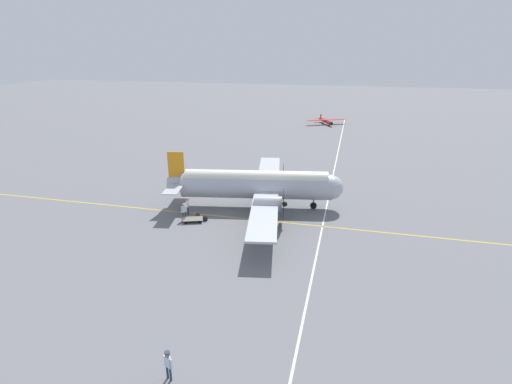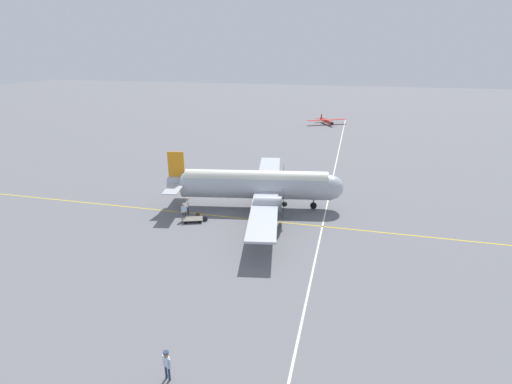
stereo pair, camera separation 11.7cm
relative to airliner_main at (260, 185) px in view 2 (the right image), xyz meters
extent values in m
plane|color=slate|center=(-0.44, -0.08, -2.59)|extent=(300.00, 300.00, 0.00)
cube|color=gold|center=(-0.44, -3.32, -2.59)|extent=(120.00, 0.16, 0.01)
cube|color=silver|center=(6.97, -0.08, -2.59)|extent=(0.16, 120.00, 0.01)
cylinder|color=#ADB2BC|center=(-0.44, -0.08, -0.15)|extent=(16.01, 5.40, 2.69)
cylinder|color=silver|center=(-0.44, -0.08, 0.59)|extent=(15.11, 4.47, 1.89)
sphere|color=#ADB2BC|center=(7.33, 1.30, -0.15)|extent=(2.56, 2.56, 2.56)
cylinder|color=#ADB2BC|center=(-8.21, -1.45, -0.01)|extent=(3.29, 2.00, 1.48)
cube|color=orange|center=(-8.78, -1.55, 1.87)|extent=(1.73, 0.44, 3.10)
cube|color=#ADB2BC|center=(-8.59, -1.52, 0.12)|extent=(2.90, 8.12, 0.10)
cube|color=#ADB2BC|center=(0.70, 0.12, -0.48)|extent=(6.80, 24.97, 0.20)
cylinder|color=#ADB2BC|center=(0.22, 4.34, -0.46)|extent=(2.91, 1.93, 1.48)
cylinder|color=black|center=(1.68, 4.60, -0.46)|extent=(0.58, 3.07, 3.11)
sphere|color=black|center=(1.82, 4.62, -0.46)|extent=(0.52, 0.52, 0.52)
cylinder|color=#ADB2BC|center=(1.70, -4.00, -0.46)|extent=(2.91, 1.93, 1.48)
cylinder|color=black|center=(3.16, -3.74, -0.46)|extent=(0.58, 3.07, 3.11)
sphere|color=black|center=(3.29, -3.72, -0.46)|extent=(0.52, 0.52, 0.52)
cylinder|color=#4C4C51|center=(-0.04, 4.29, -1.55)|extent=(0.18, 0.18, 0.99)
cylinder|color=black|center=(-0.04, 4.29, -2.04)|extent=(1.14, 0.49, 1.10)
cylinder|color=#4C4C51|center=(1.43, -4.05, -1.55)|extent=(0.18, 0.18, 0.99)
cylinder|color=black|center=(1.43, -4.05, -2.04)|extent=(1.14, 0.49, 1.10)
cylinder|color=#4C4C51|center=(5.62, 0.99, -1.80)|extent=(0.14, 0.14, 0.88)
cylinder|color=black|center=(5.62, 0.99, -2.24)|extent=(0.72, 0.30, 0.70)
cylinder|color=navy|center=(0.71, -24.19, -2.18)|extent=(0.12, 0.12, 0.84)
cylinder|color=navy|center=(0.94, -24.29, -2.18)|extent=(0.12, 0.12, 0.84)
cube|color=silver|center=(0.83, -24.24, -1.44)|extent=(0.44, 0.34, 0.63)
sphere|color=#8C6647|center=(0.83, -24.24, -0.99)|extent=(0.28, 0.28, 0.28)
cylinder|color=silver|center=(0.60, -24.14, -1.48)|extent=(0.10, 0.10, 0.60)
cylinder|color=silver|center=(1.05, -24.34, -1.48)|extent=(0.10, 0.10, 0.60)
cube|color=maroon|center=(0.87, -24.15, -1.37)|extent=(0.05, 0.03, 0.40)
cylinder|color=navy|center=(0.83, -24.24, -0.87)|extent=(0.39, 0.39, 0.07)
cylinder|color=#2D2D33|center=(-6.84, -3.51, -2.14)|extent=(0.13, 0.13, 0.90)
cylinder|color=#2D2D33|center=(-6.75, -3.76, -2.14)|extent=(0.13, 0.13, 0.90)
cube|color=white|center=(-6.80, -3.64, -1.36)|extent=(0.33, 0.47, 0.67)
sphere|color=tan|center=(-6.80, -3.64, -0.87)|extent=(0.30, 0.30, 0.30)
cylinder|color=white|center=(-6.88, -3.38, -1.39)|extent=(0.10, 0.10, 0.64)
cylinder|color=white|center=(-6.71, -3.89, -1.39)|extent=(0.10, 0.10, 0.64)
cylinder|color=#2D2D33|center=(-6.67, -5.15, -2.16)|extent=(0.13, 0.13, 0.86)
cylinder|color=#2D2D33|center=(-6.51, -4.95, -2.16)|extent=(0.13, 0.13, 0.86)
cube|color=silver|center=(-6.59, -5.05, -1.41)|extent=(0.41, 0.45, 0.65)
sphere|color=tan|center=(-6.59, -5.05, -0.94)|extent=(0.29, 0.29, 0.29)
cylinder|color=silver|center=(-6.75, -5.25, -1.44)|extent=(0.10, 0.10, 0.62)
cylinder|color=silver|center=(-6.43, -4.85, -1.44)|extent=(0.10, 0.10, 0.62)
cube|color=#47331E|center=(-5.53, -4.19, -2.32)|extent=(0.36, 0.16, 0.55)
cube|color=#312315|center=(-5.53, -4.19, -2.02)|extent=(0.13, 0.11, 0.02)
cube|color=#232328|center=(-4.51, -4.73, -2.36)|extent=(0.43, 0.19, 0.46)
cube|color=black|center=(-4.51, -4.73, -2.10)|extent=(0.15, 0.13, 0.02)
cube|color=#6B665B|center=(-5.61, -5.25, -2.29)|extent=(2.19, 1.75, 0.04)
cube|color=#6B665B|center=(-6.48, -5.57, -2.05)|extent=(0.45, 1.09, 0.04)
cylinder|color=#6B665B|center=(-6.67, -5.06, -2.16)|extent=(0.04, 0.04, 0.22)
cylinder|color=#6B665B|center=(-6.28, -6.08, -2.16)|extent=(0.04, 0.04, 0.22)
cylinder|color=black|center=(-5.10, -4.56, -2.45)|extent=(0.28, 0.16, 0.28)
cylinder|color=black|center=(-4.78, -5.42, -2.45)|extent=(0.28, 0.16, 0.28)
cylinder|color=black|center=(-6.45, -5.07, -2.45)|extent=(0.28, 0.16, 0.28)
cylinder|color=black|center=(-6.13, -5.93, -2.45)|extent=(0.28, 0.16, 0.28)
cylinder|color=#B2231E|center=(3.00, 51.74, -1.88)|extent=(3.47, 5.67, 0.74)
sphere|color=black|center=(4.47, 48.95, -1.88)|extent=(0.66, 0.66, 0.66)
cube|color=#B2231E|center=(3.16, 51.44, -1.54)|extent=(8.43, 5.05, 0.08)
cube|color=#B2231E|center=(1.62, 54.34, -1.29)|extent=(0.30, 0.50, 0.96)
cube|color=#B2231E|center=(1.62, 54.34, -1.77)|extent=(2.82, 1.79, 0.04)
cylinder|color=black|center=(4.00, 49.84, -2.45)|extent=(0.20, 0.28, 0.28)
cylinder|color=#4C4C51|center=(4.00, 49.84, -2.35)|extent=(0.06, 0.06, 0.21)
cylinder|color=black|center=(3.44, 52.35, -2.45)|extent=(0.20, 0.28, 0.28)
cylinder|color=#4C4C51|center=(3.44, 52.35, -2.35)|extent=(0.06, 0.06, 0.21)
cylinder|color=black|center=(2.25, 51.72, -2.45)|extent=(0.20, 0.28, 0.28)
cylinder|color=#4C4C51|center=(2.25, 51.72, -2.35)|extent=(0.06, 0.06, 0.21)
camera|label=1|loc=(9.06, -38.91, 13.68)|focal=28.00mm
camera|label=2|loc=(9.18, -38.88, 13.68)|focal=28.00mm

